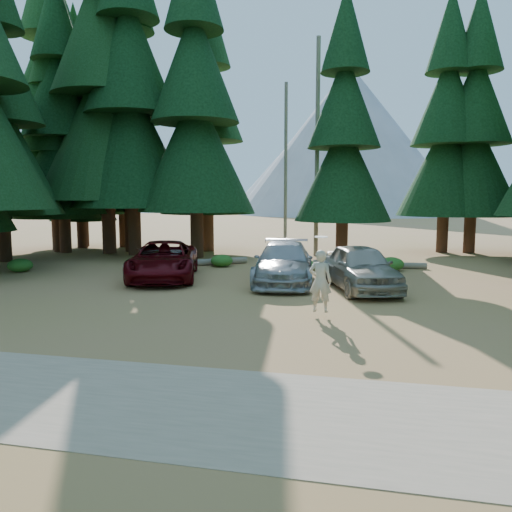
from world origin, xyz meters
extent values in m
plane|color=#A48345|center=(0.00, 0.00, 0.00)|extent=(160.00, 160.00, 0.00)
cube|color=tan|center=(0.00, -6.50, 0.01)|extent=(26.00, 3.50, 0.01)
cylinder|color=slate|center=(0.80, 14.50, 6.00)|extent=(0.24, 0.24, 12.00)
cylinder|color=slate|center=(-1.20, 16.00, 5.00)|extent=(0.20, 0.20, 10.00)
cone|color=gray|center=(0.00, 85.00, 14.00)|extent=(44.00, 44.00, 28.00)
cone|color=gray|center=(-8.00, 95.00, 10.00)|extent=(36.00, 36.00, 20.00)
imported|color=#53070D|center=(-4.47, 5.07, 0.77)|extent=(4.06, 6.06, 1.55)
imported|color=#A4A6AC|center=(0.47, 5.16, 0.79)|extent=(2.82, 5.66, 1.58)
imported|color=#A6A093|center=(3.40, 4.35, 0.82)|extent=(3.34, 5.20, 1.65)
imported|color=beige|center=(2.35, -0.09, 1.03)|extent=(0.67, 0.48, 1.75)
cylinder|color=white|center=(2.35, -0.04, 2.25)|extent=(0.36, 0.36, 0.04)
cylinder|color=slate|center=(-4.16, 9.17, 0.16)|extent=(3.88, 2.98, 0.33)
cylinder|color=slate|center=(3.03, 10.17, 0.16)|extent=(3.84, 0.33, 0.32)
cylinder|color=slate|center=(4.09, 10.10, 0.15)|extent=(4.59, 0.75, 0.29)
ellipsoid|color=#276D20|center=(-5.47, 6.86, 0.23)|extent=(0.85, 0.85, 0.47)
ellipsoid|color=#276D20|center=(-6.69, 7.06, 0.29)|extent=(1.06, 1.06, 0.58)
ellipsoid|color=#276D20|center=(-3.17, 9.04, 0.29)|extent=(1.06, 1.06, 0.58)
ellipsoid|color=#276D20|center=(1.01, 8.65, 0.23)|extent=(0.84, 0.84, 0.46)
ellipsoid|color=#276D20|center=(3.95, 9.99, 0.27)|extent=(0.98, 0.98, 0.54)
ellipsoid|color=#276D20|center=(4.73, 9.39, 0.31)|extent=(1.13, 1.13, 0.62)
ellipsoid|color=#276D20|center=(-11.52, 5.50, 0.30)|extent=(1.08, 1.08, 0.59)
camera|label=1|loc=(3.53, -13.81, 3.37)|focal=35.00mm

